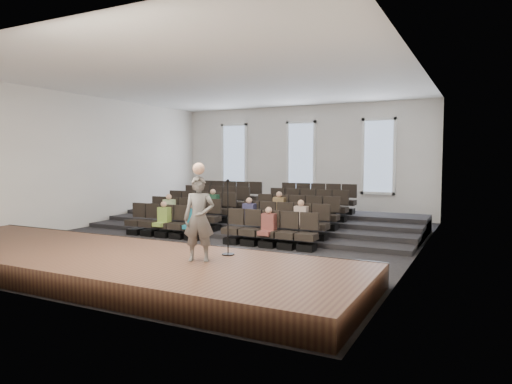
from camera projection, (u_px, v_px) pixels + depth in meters
ground at (223, 239)px, 14.82m from camera, size 14.00×14.00×0.00m
ceiling at (222, 83)px, 14.45m from camera, size 12.00×14.00×0.02m
wall_back at (301, 161)px, 20.88m from camera, size 12.00×0.04×5.00m
wall_front at (25, 164)px, 8.39m from camera, size 12.00×0.04×5.00m
wall_left at (87, 161)px, 17.35m from camera, size 0.04×14.00×5.00m
wall_right at (420, 163)px, 11.92m from camera, size 0.04×14.00×5.00m
stage at (106, 263)px, 10.26m from camera, size 11.80×3.60×0.50m
stage_lip at (156, 249)px, 11.84m from camera, size 11.80×0.06×0.52m
risers at (265, 221)px, 17.62m from camera, size 11.80×4.80×0.60m
seating_rows at (245, 213)px, 16.14m from camera, size 6.80×4.70×1.67m
windows at (301, 157)px, 20.80m from camera, size 8.44×0.10×3.24m
audience at (228, 213)px, 15.04m from camera, size 5.45×2.64×1.10m
speaker at (199, 219)px, 9.32m from camera, size 0.75×0.63×1.75m
mic_stand at (228, 232)px, 9.95m from camera, size 0.28×0.28×1.66m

